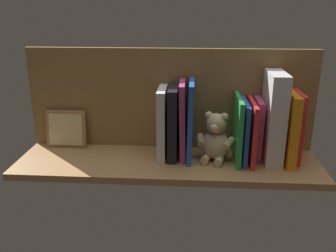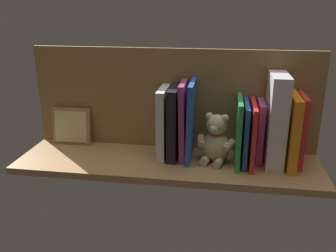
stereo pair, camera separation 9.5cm
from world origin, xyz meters
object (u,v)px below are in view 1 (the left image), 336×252
Objects in this scene: dictionary_thick_white at (273,117)px; picture_frame_leaning at (66,129)px; book_0 at (296,126)px; teddy_bear at (215,139)px.

dictionary_thick_white is 2.05× the size of picture_frame_leaning.
book_0 is at bearing 176.28° from picture_frame_leaning.
book_0 is 0.78× the size of dictionary_thick_white.
dictionary_thick_white reaches higher than book_0.
dictionary_thick_white is at bearing -159.82° from teddy_bear.
book_0 is 26.61cm from teddy_bear.
dictionary_thick_white is 71.72cm from picture_frame_leaning.
book_0 is 8.46cm from dictionary_thick_white.
teddy_bear is at bearing 171.70° from picture_frame_leaning.
teddy_bear is at bearing 5.18° from dictionary_thick_white.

